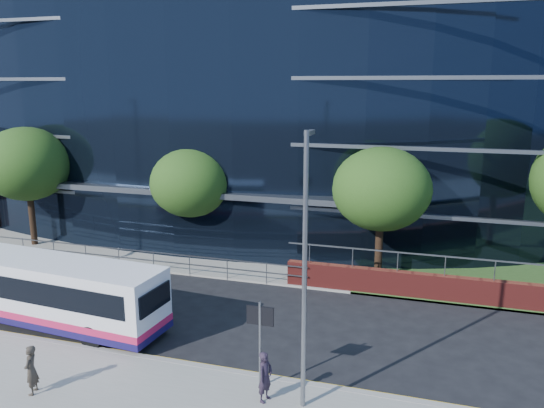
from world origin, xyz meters
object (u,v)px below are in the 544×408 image
(street_sign, at_px, (260,327))
(tree_far_c, at_px, (381,189))
(tree_far_a, at_px, (27,164))
(pedestrian, at_px, (265,377))
(streetlight_east, at_px, (305,266))
(pedestrian_b, at_px, (31,370))
(tree_far_b, at_px, (191,183))
(city_bus, at_px, (49,291))

(street_sign, xyz_separation_m, tree_far_c, (2.50, 10.59, 2.39))
(tree_far_a, height_order, tree_far_c, tree_far_a)
(pedestrian, bearing_deg, streetlight_east, -69.07)
(street_sign, height_order, pedestrian_b, street_sign)
(tree_far_b, distance_m, pedestrian, 14.54)
(pedestrian, bearing_deg, tree_far_c, 5.44)
(tree_far_c, distance_m, pedestrian_b, 16.17)
(tree_far_b, xyz_separation_m, pedestrian_b, (1.02, -13.45, -3.29))
(street_sign, height_order, streetlight_east, streetlight_east)
(street_sign, distance_m, streetlight_east, 2.80)
(pedestrian, bearing_deg, street_sign, 44.85)
(tree_far_b, height_order, tree_far_c, tree_far_c)
(streetlight_east, relative_size, city_bus, 0.80)
(streetlight_east, distance_m, city_bus, 11.52)
(street_sign, bearing_deg, pedestrian, -61.28)
(tree_far_b, bearing_deg, pedestrian, -56.22)
(tree_far_c, relative_size, city_bus, 0.65)
(streetlight_east, bearing_deg, tree_far_c, 84.89)
(street_sign, xyz_separation_m, tree_far_a, (-17.50, 10.59, 2.71))
(city_bus, bearing_deg, tree_far_c, 40.60)
(tree_far_c, distance_m, city_bus, 14.94)
(street_sign, relative_size, tree_far_a, 0.40)
(tree_far_a, xyz_separation_m, city_bus, (8.19, -8.60, -3.44))
(street_sign, bearing_deg, pedestrian_b, -159.94)
(street_sign, height_order, tree_far_c, tree_far_c)
(tree_far_a, bearing_deg, tree_far_c, 0.00)
(street_sign, bearing_deg, tree_far_c, 76.71)
(tree_far_a, distance_m, pedestrian_b, 17.46)
(city_bus, relative_size, pedestrian, 6.52)
(pedestrian, height_order, pedestrian_b, pedestrian)
(street_sign, distance_m, pedestrian, 1.45)
(tree_far_a, relative_size, streetlight_east, 0.87)
(street_sign, height_order, tree_far_b, tree_far_b)
(street_sign, relative_size, city_bus, 0.28)
(tree_far_a, bearing_deg, tree_far_b, 2.86)
(street_sign, xyz_separation_m, city_bus, (-9.31, 1.99, -0.73))
(tree_far_b, distance_m, city_bus, 9.69)
(pedestrian, xyz_separation_m, pedestrian_b, (-6.85, -1.68, -0.00))
(tree_far_c, relative_size, pedestrian_b, 4.22)
(tree_far_a, relative_size, tree_far_b, 1.15)
(streetlight_east, distance_m, pedestrian, 3.70)
(streetlight_east, bearing_deg, tree_far_a, 149.54)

